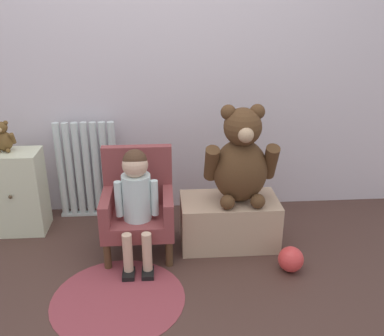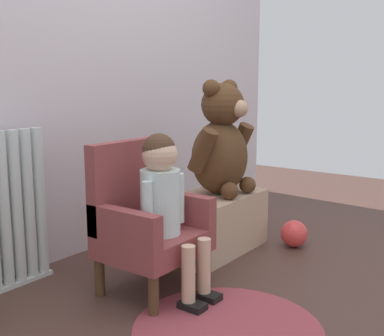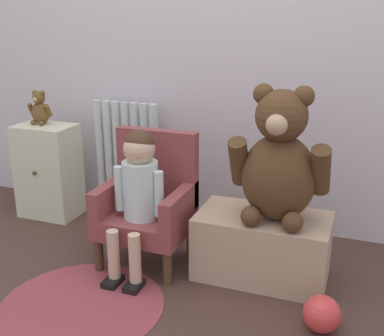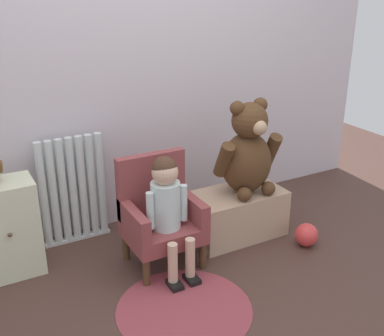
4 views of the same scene
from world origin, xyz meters
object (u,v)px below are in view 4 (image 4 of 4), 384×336
object	(u,v)px
child_figure	(167,200)
low_bench	(237,214)
child_armchair	(160,215)
floor_rug	(184,309)
toy_ball	(306,235)
radiator	(73,191)
large_teddy_bear	(248,153)
small_dresser	(7,229)

from	to	relation	value
child_figure	low_bench	size ratio (longest dim) A/B	1.14
child_armchair	child_figure	world-z (taller)	child_figure
floor_rug	toy_ball	distance (m)	1.01
radiator	child_figure	xyz separation A→B (m)	(0.38, -0.59, 0.10)
large_teddy_bear	floor_rug	bearing A→B (deg)	-144.93
child_armchair	child_figure	distance (m)	0.18
child_armchair	low_bench	distance (m)	0.59
toy_ball	low_bench	bearing A→B (deg)	133.63
child_armchair	large_teddy_bear	bearing A→B (deg)	1.80
large_teddy_bear	low_bench	bearing A→B (deg)	169.85
floor_rug	toy_ball	bearing A→B (deg)	10.89
small_dresser	large_teddy_bear	distance (m)	1.51
small_dresser	child_figure	distance (m)	0.93
child_figure	large_teddy_bear	bearing A→B (deg)	11.50
low_bench	floor_rug	world-z (taller)	low_bench
small_dresser	child_armchair	bearing A→B (deg)	-20.00
radiator	child_armchair	bearing A→B (deg)	-52.13
low_bench	toy_ball	size ratio (longest dim) A/B	4.11
low_bench	large_teddy_bear	distance (m)	0.43
large_teddy_bear	small_dresser	bearing A→B (deg)	169.14
small_dresser	floor_rug	world-z (taller)	small_dresser
large_teddy_bear	toy_ball	size ratio (longest dim) A/B	4.08
child_armchair	toy_ball	bearing A→B (deg)	-18.77
child_armchair	toy_ball	world-z (taller)	child_armchair
small_dresser	large_teddy_bear	size ratio (longest dim) A/B	0.93
small_dresser	floor_rug	bearing A→B (deg)	-47.68
small_dresser	toy_ball	xyz separation A→B (m)	(1.71, -0.60, -0.21)
radiator	toy_ball	world-z (taller)	radiator
small_dresser	radiator	bearing A→B (deg)	22.85
radiator	child_figure	bearing A→B (deg)	-57.58
child_armchair	low_bench	size ratio (longest dim) A/B	1.06
large_teddy_bear	floor_rug	size ratio (longest dim) A/B	0.85
small_dresser	low_bench	xyz separation A→B (m)	(1.39, -0.27, -0.13)
small_dresser	child_figure	world-z (taller)	child_figure
child_armchair	low_bench	world-z (taller)	child_armchair
child_armchair	low_bench	bearing A→B (deg)	3.03
child_figure	large_teddy_bear	world-z (taller)	large_teddy_bear
child_figure	toy_ball	bearing A→B (deg)	-12.29
radiator	child_armchair	xyz separation A→B (m)	(0.38, -0.49, -0.04)
low_bench	toy_ball	distance (m)	0.47
small_dresser	floor_rug	xyz separation A→B (m)	(0.72, -0.79, -0.28)
child_armchair	low_bench	xyz separation A→B (m)	(0.57, 0.03, -0.15)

